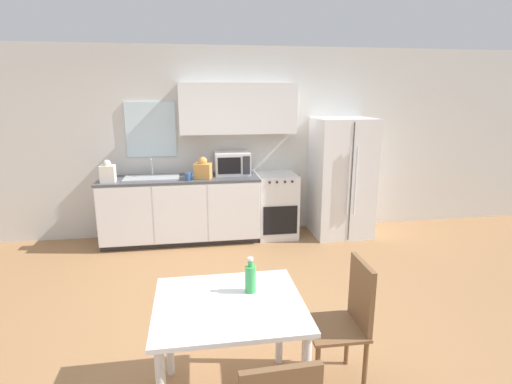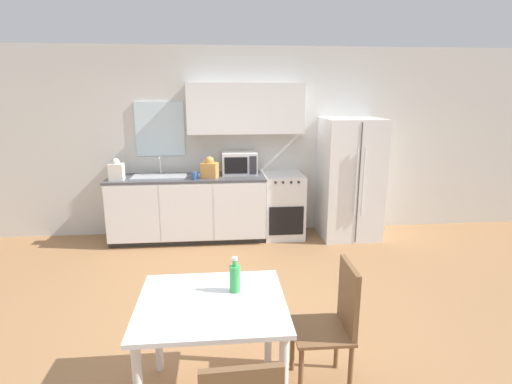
# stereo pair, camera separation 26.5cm
# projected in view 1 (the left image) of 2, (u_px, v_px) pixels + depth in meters

# --- Properties ---
(ground_plane) EXTENTS (12.00, 12.00, 0.00)m
(ground_plane) POSITION_uv_depth(u_px,v_px,m) (232.00, 315.00, 3.80)
(ground_plane) COLOR #9E7047
(wall_back) EXTENTS (12.00, 0.38, 2.70)m
(wall_back) POSITION_uv_depth(u_px,v_px,m) (217.00, 138.00, 5.76)
(wall_back) COLOR silver
(wall_back) RESTS_ON ground_plane
(kitchen_counter) EXTENTS (2.17, 0.66, 0.92)m
(kitchen_counter) POSITION_uv_depth(u_px,v_px,m) (181.00, 209.00, 5.61)
(kitchen_counter) COLOR #333333
(kitchen_counter) RESTS_ON ground_plane
(oven_range) EXTENTS (0.56, 0.62, 0.93)m
(oven_range) POSITION_uv_depth(u_px,v_px,m) (276.00, 205.00, 5.84)
(oven_range) COLOR white
(oven_range) RESTS_ON ground_plane
(refrigerator) EXTENTS (0.82, 0.78, 1.71)m
(refrigerator) POSITION_uv_depth(u_px,v_px,m) (341.00, 177.00, 5.82)
(refrigerator) COLOR white
(refrigerator) RESTS_ON ground_plane
(kitchen_sink) EXTENTS (0.74, 0.39, 0.27)m
(kitchen_sink) POSITION_uv_depth(u_px,v_px,m) (152.00, 177.00, 5.44)
(kitchen_sink) COLOR #B7BABC
(kitchen_sink) RESTS_ON kitchen_counter
(microwave) EXTENTS (0.49, 0.37, 0.32)m
(microwave) POSITION_uv_depth(u_px,v_px,m) (232.00, 163.00, 5.67)
(microwave) COLOR silver
(microwave) RESTS_ON kitchen_counter
(coffee_mug) EXTENTS (0.11, 0.08, 0.10)m
(coffee_mug) POSITION_uv_depth(u_px,v_px,m) (189.00, 177.00, 5.30)
(coffee_mug) COLOR #335999
(coffee_mug) RESTS_ON kitchen_counter
(grocery_bag_0) EXTENTS (0.18, 0.16, 0.30)m
(grocery_bag_0) POSITION_uv_depth(u_px,v_px,m) (108.00, 172.00, 5.17)
(grocery_bag_0) COLOR silver
(grocery_bag_0) RESTS_ON kitchen_counter
(grocery_bag_1) EXTENTS (0.26, 0.24, 0.30)m
(grocery_bag_1) POSITION_uv_depth(u_px,v_px,m) (203.00, 169.00, 5.41)
(grocery_bag_1) COLOR #DB994C
(grocery_bag_1) RESTS_ON kitchen_counter
(dining_table) EXTENTS (0.95, 0.84, 0.76)m
(dining_table) POSITION_uv_depth(u_px,v_px,m) (229.00, 319.00, 2.58)
(dining_table) COLOR white
(dining_table) RESTS_ON ground_plane
(dining_chair_side) EXTENTS (0.41, 0.41, 0.93)m
(dining_chair_side) POSITION_uv_depth(u_px,v_px,m) (349.00, 314.00, 2.82)
(dining_chair_side) COLOR brown
(dining_chair_side) RESTS_ON ground_plane
(drink_bottle) EXTENTS (0.07, 0.07, 0.24)m
(drink_bottle) POSITION_uv_depth(u_px,v_px,m) (250.00, 278.00, 2.67)
(drink_bottle) COLOR #3FB259
(drink_bottle) RESTS_ON dining_table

